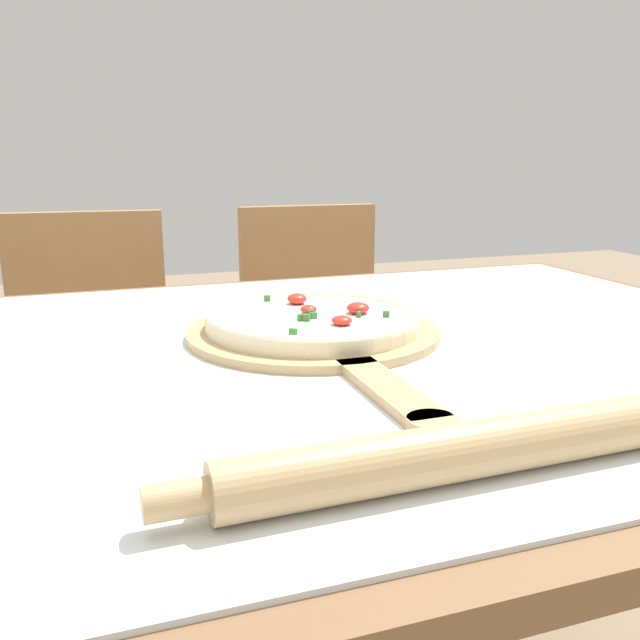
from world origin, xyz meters
name	(u,v)px	position (x,y,z in m)	size (l,w,h in m)	color
dining_table	(335,419)	(0.00, 0.00, 0.68)	(1.43, 1.03, 0.77)	brown
towel_cloth	(335,348)	(0.00, 0.00, 0.78)	(1.35, 0.95, 0.00)	silver
pizza_peel	(318,336)	(-0.01, 0.04, 0.78)	(0.35, 0.55, 0.01)	tan
pizza	(313,319)	(-0.01, 0.06, 0.80)	(0.30, 0.30, 0.03)	beige
rolling_pin	(459,452)	(-0.04, -0.38, 0.80)	(0.48, 0.05, 0.05)	tan
chair_left	(92,369)	(-0.31, 0.86, 0.51)	(0.43, 0.43, 0.89)	#A37547
chair_right	(318,347)	(0.27, 0.86, 0.51)	(0.41, 0.41, 0.89)	#A37547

